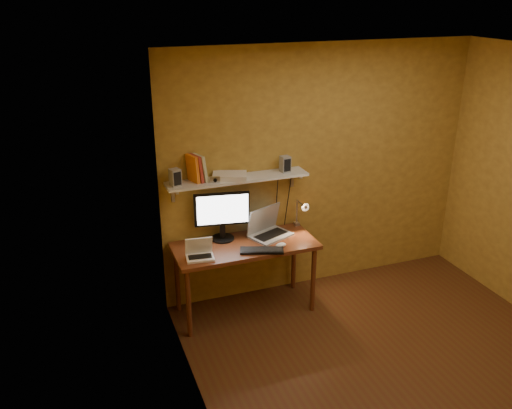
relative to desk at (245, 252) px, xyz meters
name	(u,v)px	position (x,y,z in m)	size (l,w,h in m)	color
room	(411,230)	(0.95, -1.28, 0.64)	(3.44, 3.24, 2.64)	#502F14
desk	(245,252)	(0.00, 0.00, 0.00)	(1.40, 0.60, 0.75)	maroon
wall_shelf	(238,179)	(0.00, 0.19, 0.69)	(1.40, 0.25, 0.21)	silver
monitor	(222,214)	(-0.17, 0.18, 0.36)	(0.54, 0.27, 0.49)	black
laptop	(267,228)	(0.28, 0.12, 0.16)	(0.48, 0.42, 0.30)	#92949A
netbook	(199,252)	(-0.48, -0.11, 0.14)	(0.27, 0.21, 0.19)	white
keyboard	(262,250)	(0.10, -0.21, 0.10)	(0.41, 0.14, 0.02)	black
mouse	(281,245)	(0.31, -0.18, 0.11)	(0.11, 0.07, 0.04)	white
desk_lamp	(302,211)	(0.66, 0.13, 0.29)	(0.09, 0.23, 0.38)	silver
speaker_left	(175,177)	(-0.61, 0.18, 0.79)	(0.09, 0.09, 0.16)	#92949A
speaker_right	(285,164)	(0.50, 0.20, 0.79)	(0.09, 0.09, 0.16)	#92949A
books	(196,168)	(-0.40, 0.22, 0.84)	(0.18, 0.19, 0.26)	orange
shelf_camera	(215,180)	(-0.25, 0.13, 0.74)	(0.10, 0.05, 0.06)	silver
router	(230,176)	(-0.08, 0.18, 0.74)	(0.32, 0.22, 0.05)	white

